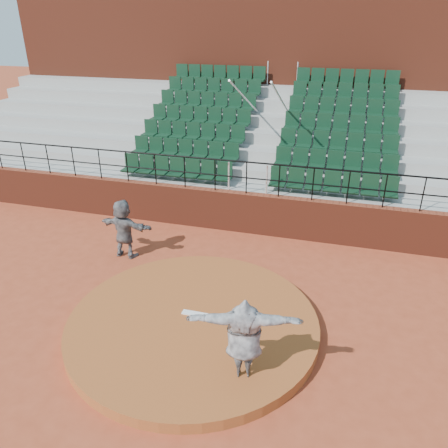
# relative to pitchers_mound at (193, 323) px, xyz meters

# --- Properties ---
(ground) EXTENTS (90.00, 90.00, 0.00)m
(ground) POSITION_rel_pitchers_mound_xyz_m (0.00, 0.00, -0.12)
(ground) COLOR #A64225
(ground) RESTS_ON ground
(pitchers_mound) EXTENTS (5.50, 5.50, 0.25)m
(pitchers_mound) POSITION_rel_pitchers_mound_xyz_m (0.00, 0.00, 0.00)
(pitchers_mound) COLOR #A15024
(pitchers_mound) RESTS_ON ground
(pitching_rubber) EXTENTS (0.60, 0.15, 0.03)m
(pitching_rubber) POSITION_rel_pitchers_mound_xyz_m (0.00, 0.15, 0.14)
(pitching_rubber) COLOR white
(pitching_rubber) RESTS_ON pitchers_mound
(boundary_wall) EXTENTS (24.00, 0.30, 1.30)m
(boundary_wall) POSITION_rel_pitchers_mound_xyz_m (0.00, 5.00, 0.53)
(boundary_wall) COLOR maroon
(boundary_wall) RESTS_ON ground
(wall_railing) EXTENTS (24.04, 0.05, 1.03)m
(wall_railing) POSITION_rel_pitchers_mound_xyz_m (0.00, 5.00, 1.90)
(wall_railing) COLOR black
(wall_railing) RESTS_ON boundary_wall
(seating_deck) EXTENTS (24.00, 5.97, 4.63)m
(seating_deck) POSITION_rel_pitchers_mound_xyz_m (0.00, 8.64, 1.33)
(seating_deck) COLOR #9C9C97
(seating_deck) RESTS_ON ground
(press_box_facade) EXTENTS (24.00, 3.00, 7.10)m
(press_box_facade) POSITION_rel_pitchers_mound_xyz_m (0.00, 12.60, 3.43)
(press_box_facade) COLOR maroon
(press_box_facade) RESTS_ON ground
(pitcher) EXTENTS (2.11, 0.99, 1.65)m
(pitcher) POSITION_rel_pitchers_mound_xyz_m (1.44, -1.26, 0.95)
(pitcher) COLOR black
(pitcher) RESTS_ON pitchers_mound
(fielder) EXTENTS (1.64, 0.65, 1.72)m
(fielder) POSITION_rel_pitchers_mound_xyz_m (-2.92, 2.51, 0.74)
(fielder) COLOR black
(fielder) RESTS_ON ground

